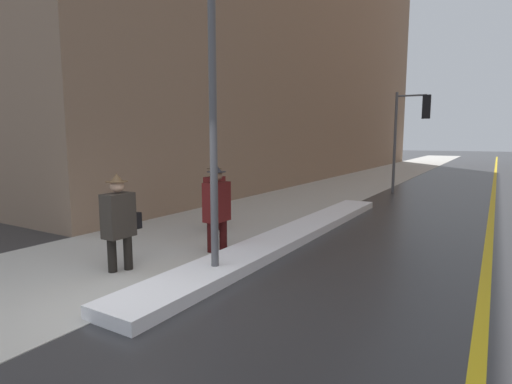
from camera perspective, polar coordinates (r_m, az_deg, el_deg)
The scene contains 10 objects.
ground_plane at distance 5.66m, azimuth -18.43°, elevation -15.55°, with size 160.00×160.00×0.00m, color #2D2D30.
sidewalk_slab at distance 19.42m, azimuth 12.85°, elevation 0.92°, with size 4.00×80.00×0.01m.
road_centre_stripe at distance 18.46m, azimuth 30.80°, elevation -0.31°, with size 0.16×80.00×0.00m.
snow_bank_curb at distance 8.90m, azimuth 5.24°, elevation -6.07°, with size 0.88×9.90×0.19m.
building_facade_left at distance 26.45m, azimuth 6.06°, elevation 20.23°, with size 6.00×36.00×16.01m.
lamp_post at distance 6.21m, azimuth -6.20°, elevation 13.92°, with size 0.28×0.28×4.80m.
traffic_light_near at distance 17.03m, azimuth 21.60°, elevation 9.47°, with size 1.31×0.37×4.02m.
pedestrian_with_shoulder_bag at distance 6.94m, azimuth -18.97°, elevation -3.61°, with size 0.35×0.71×1.64m.
pedestrian_trailing at distance 7.74m, azimuth -5.63°, elevation -1.79°, with size 0.36×0.53×1.71m.
pedestrian_nearside at distance 9.56m, azimuth -5.93°, elevation -0.28°, with size 0.35×0.50×1.63m.
Camera 1 is at (4.03, -3.33, 2.19)m, focal length 28.00 mm.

